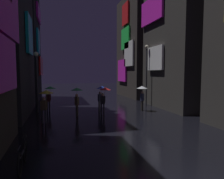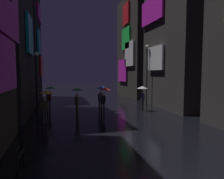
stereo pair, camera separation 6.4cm
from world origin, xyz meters
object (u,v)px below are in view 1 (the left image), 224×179
object	(u,v)px
bicycle_parked_at_storefront	(23,157)
streetlamp_left_far	(37,74)
pedestrian_far_right_yellow	(45,97)
pedestrian_foreground_right_blue	(101,92)
pedestrian_near_crossing_red	(104,93)
pedestrian_foreground_left_green	(50,92)
streetlamp_right_far	(146,68)
pedestrian_midstreet_left_green	(77,94)
pedestrian_midstreet_centre_clear	(142,91)

from	to	relation	value
bicycle_parked_at_storefront	streetlamp_left_far	distance (m)	10.43
pedestrian_far_right_yellow	streetlamp_left_far	size ratio (longest dim) A/B	0.43
pedestrian_foreground_right_blue	streetlamp_left_far	world-z (taller)	streetlamp_left_far
pedestrian_near_crossing_red	pedestrian_foreground_left_green	bearing A→B (deg)	149.88
streetlamp_right_far	streetlamp_left_far	bearing A→B (deg)	-175.15
pedestrian_far_right_yellow	pedestrian_midstreet_left_green	world-z (taller)	same
pedestrian_near_crossing_red	bicycle_parked_at_storefront	size ratio (longest dim) A/B	1.16
pedestrian_midstreet_centre_clear	streetlamp_left_far	distance (m)	8.72
pedestrian_foreground_left_green	streetlamp_left_far	distance (m)	1.73
pedestrian_midstreet_left_green	streetlamp_left_far	size ratio (longest dim) A/B	0.43
pedestrian_midstreet_centre_clear	streetlamp_right_far	distance (m)	3.58
streetlamp_right_far	streetlamp_left_far	xyz separation A→B (m)	(-10.00, -0.85, -0.55)
pedestrian_near_crossing_red	bicycle_parked_at_storefront	xyz separation A→B (m)	(-4.62, -7.78, -1.28)
pedestrian_foreground_left_green	streetlamp_right_far	xyz separation A→B (m)	(9.05, 0.77, 2.00)
pedestrian_near_crossing_red	streetlamp_left_far	bearing A→B (deg)	155.53
pedestrian_foreground_right_blue	pedestrian_midstreet_centre_clear	xyz separation A→B (m)	(3.34, -0.79, 0.00)
pedestrian_far_right_yellow	pedestrian_foreground_right_blue	xyz separation A→B (m)	(4.27, 2.94, 0.00)
pedestrian_midstreet_centre_clear	pedestrian_foreground_left_green	world-z (taller)	same
pedestrian_midstreet_left_green	streetlamp_left_far	xyz separation A→B (m)	(-2.96, 2.20, 1.44)
pedestrian_midstreet_left_green	pedestrian_foreground_right_blue	bearing A→B (deg)	31.50
pedestrian_far_right_yellow	pedestrian_foreground_left_green	size ratio (longest dim) A/B	1.00
pedestrian_midstreet_left_green	streetlamp_right_far	size ratio (longest dim) A/B	0.36
bicycle_parked_at_storefront	pedestrian_near_crossing_red	bearing A→B (deg)	59.29
pedestrian_far_right_yellow	pedestrian_midstreet_left_green	xyz separation A→B (m)	(2.13, 1.63, 0.00)
streetlamp_right_far	streetlamp_left_far	distance (m)	10.05
pedestrian_midstreet_centre_clear	pedestrian_foreground_left_green	distance (m)	7.69
pedestrian_far_right_yellow	pedestrian_near_crossing_red	size ratio (longest dim) A/B	1.00
pedestrian_far_right_yellow	pedestrian_foreground_right_blue	size ratio (longest dim) A/B	1.00
bicycle_parked_at_storefront	streetlamp_left_far	size ratio (longest dim) A/B	0.37
streetlamp_right_far	pedestrian_foreground_left_green	bearing A→B (deg)	-175.11
bicycle_parked_at_storefront	streetlamp_right_far	bearing A→B (deg)	48.65
pedestrian_foreground_right_blue	pedestrian_foreground_left_green	xyz separation A→B (m)	(-4.15, 0.96, 0.00)
pedestrian_foreground_left_green	streetlamp_left_far	bearing A→B (deg)	-175.50
pedestrian_near_crossing_red	pedestrian_foreground_left_green	size ratio (longest dim) A/B	1.00
bicycle_parked_at_storefront	streetlamp_left_far	xyz separation A→B (m)	(-0.40, 10.06, 2.72)
pedestrian_foreground_right_blue	streetlamp_left_far	xyz separation A→B (m)	(-5.10, 0.89, 1.44)
pedestrian_midstreet_left_green	pedestrian_midstreet_centre_clear	bearing A→B (deg)	5.46
pedestrian_near_crossing_red	streetlamp_left_far	distance (m)	5.70
pedestrian_foreground_left_green	pedestrian_far_right_yellow	bearing A→B (deg)	-91.71
streetlamp_left_far	streetlamp_right_far	bearing A→B (deg)	4.85
pedestrian_foreground_left_green	streetlamp_right_far	bearing A→B (deg)	4.89
streetlamp_left_far	pedestrian_midstreet_left_green	bearing A→B (deg)	-36.53
pedestrian_foreground_right_blue	streetlamp_left_far	bearing A→B (deg)	170.14
pedestrian_midstreet_centre_clear	streetlamp_left_far	world-z (taller)	streetlamp_left_far
pedestrian_foreground_right_blue	bicycle_parked_at_storefront	world-z (taller)	pedestrian_foreground_right_blue
pedestrian_foreground_right_blue	streetlamp_right_far	world-z (taller)	streetlamp_right_far
pedestrian_near_crossing_red	bicycle_parked_at_storefront	world-z (taller)	pedestrian_near_crossing_red
bicycle_parked_at_storefront	streetlamp_right_far	size ratio (longest dim) A/B	0.31
pedestrian_far_right_yellow	streetlamp_left_far	world-z (taller)	streetlamp_left_far
pedestrian_midstreet_centre_clear	pedestrian_foreground_left_green	xyz separation A→B (m)	(-7.49, 1.75, 0.00)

